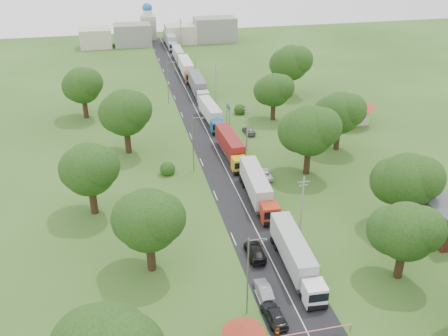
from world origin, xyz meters
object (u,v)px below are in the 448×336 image
object	(u,v)px
guard_booth	(244,334)
car_lane_front	(274,315)
pedestrian_near	(277,333)
truck_0	(295,255)
car_lane_mid	(264,290)
info_sign	(228,110)
boom_barrier	(298,334)

from	to	relation	value
guard_booth	car_lane_front	distance (m)	5.58
guard_booth	pedestrian_near	bearing A→B (deg)	7.71
car_lane_front	pedestrian_near	size ratio (longest dim) A/B	2.37
truck_0	pedestrian_near	xyz separation A→B (m)	(-5.73, -10.56, -1.21)
car_lane_front	car_lane_mid	distance (m)	4.21
truck_0	car_lane_front	world-z (taller)	truck_0
car_lane_front	truck_0	bearing A→B (deg)	-127.96
car_lane_front	guard_booth	bearing A→B (deg)	33.00
truck_0	pedestrian_near	world-z (taller)	truck_0
truck_0	car_lane_mid	bearing A→B (deg)	-144.74
guard_booth	car_lane_mid	distance (m)	8.81
info_sign	car_lane_front	distance (m)	57.33
info_sign	pedestrian_near	size ratio (longest dim) A/B	2.13
car_lane_mid	pedestrian_near	xyz separation A→B (m)	(-0.69, -7.00, 0.28)
boom_barrier	info_sign	bearing A→B (deg)	83.76
boom_barrier	pedestrian_near	bearing A→B (deg)	166.86
boom_barrier	car_lane_mid	distance (m)	7.64
boom_barrier	pedestrian_near	size ratio (longest dim) A/B	4.79
boom_barrier	truck_0	xyz separation A→B (m)	(3.59, 11.06, 1.28)
guard_booth	pedestrian_near	xyz separation A→B (m)	(3.70, 0.50, -1.20)
pedestrian_near	boom_barrier	bearing A→B (deg)	-26.64
boom_barrier	car_lane_front	distance (m)	3.64
pedestrian_near	car_lane_mid	bearing A→B (deg)	70.87
car_lane_mid	guard_booth	bearing A→B (deg)	60.01
info_sign	car_lane_mid	bearing A→B (deg)	-98.68
guard_booth	car_lane_mid	bearing A→B (deg)	59.66
info_sign	truck_0	xyz separation A→B (m)	(-2.97, -48.94, -0.83)
guard_booth	info_sign	bearing A→B (deg)	78.32
boom_barrier	guard_booth	xyz separation A→B (m)	(-5.84, -0.00, 1.27)
boom_barrier	truck_0	bearing A→B (deg)	72.03
boom_barrier	pedestrian_near	distance (m)	2.20
boom_barrier	info_sign	xyz separation A→B (m)	(6.56, 60.00, 2.11)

